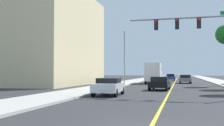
# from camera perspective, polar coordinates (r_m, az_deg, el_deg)

# --- Properties ---
(ground) EXTENTS (192.00, 192.00, 0.00)m
(ground) POSITION_cam_1_polar(r_m,az_deg,el_deg) (50.72, 13.23, -4.00)
(ground) COLOR #2D2D30
(sidewalk_left) EXTENTS (3.92, 168.00, 0.15)m
(sidewalk_left) POSITION_cam_1_polar(r_m,az_deg,el_deg) (51.50, 4.27, -3.93)
(sidewalk_left) COLOR #B2ADA3
(sidewalk_left) RESTS_ON ground
(sidewalk_right) EXTENTS (3.92, 168.00, 0.15)m
(sidewalk_right) POSITION_cam_1_polar(r_m,az_deg,el_deg) (51.20, 22.24, -3.80)
(sidewalk_right) COLOR #B2ADA3
(sidewalk_right) RESTS_ON ground
(lane_marking_center) EXTENTS (0.16, 144.00, 0.01)m
(lane_marking_center) POSITION_cam_1_polar(r_m,az_deg,el_deg) (50.72, 13.23, -3.99)
(lane_marking_center) COLOR yellow
(lane_marking_center) RESTS_ON ground
(building_left_near) EXTENTS (15.13, 20.01, 13.81)m
(building_left_near) POSITION_cam_1_polar(r_m,az_deg,el_deg) (42.81, -15.33, 4.89)
(building_left_near) COLOR beige
(building_left_near) RESTS_ON ground
(traffic_signal_mast) EXTENTS (9.55, 0.36, 6.49)m
(traffic_signal_mast) POSITION_cam_1_polar(r_m,az_deg,el_deg) (22.15, 20.26, 6.20)
(traffic_signal_mast) COLOR gray
(traffic_signal_mast) RESTS_ON sidewalk_right
(street_lamp) EXTENTS (0.56, 0.28, 7.41)m
(street_lamp) POSITION_cam_1_polar(r_m,az_deg,el_deg) (37.29, 2.65, 1.77)
(street_lamp) COLOR gray
(street_lamp) RESTS_ON sidewalk_left
(car_white) EXTENTS (2.06, 3.96, 1.40)m
(car_white) POSITION_cam_1_polar(r_m,az_deg,el_deg) (21.48, -0.70, -4.96)
(car_white) COLOR white
(car_white) RESTS_ON ground
(car_gray) EXTENTS (1.93, 4.44, 1.42)m
(car_gray) POSITION_cam_1_polar(r_m,az_deg,el_deg) (46.07, 15.31, -3.27)
(car_gray) COLOR slate
(car_gray) RESTS_ON ground
(car_green) EXTENTS (1.94, 4.02, 1.43)m
(car_green) POSITION_cam_1_polar(r_m,az_deg,el_deg) (57.42, 9.85, -3.04)
(car_green) COLOR #196638
(car_green) RESTS_ON ground
(car_blue) EXTENTS (1.86, 3.93, 1.47)m
(car_blue) POSITION_cam_1_polar(r_m,az_deg,el_deg) (58.05, 12.39, -3.00)
(car_blue) COLOR #1E389E
(car_blue) RESTS_ON ground
(car_black) EXTENTS (2.06, 4.09, 1.39)m
(car_black) POSITION_cam_1_polar(r_m,az_deg,el_deg) (28.21, 10.14, -4.25)
(car_black) COLOR black
(car_black) RESTS_ON ground
(delivery_truck) EXTENTS (2.55, 7.12, 3.28)m
(delivery_truck) POSITION_cam_1_polar(r_m,az_deg,el_deg) (43.99, 8.82, -2.10)
(delivery_truck) COLOR silver
(delivery_truck) RESTS_ON ground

